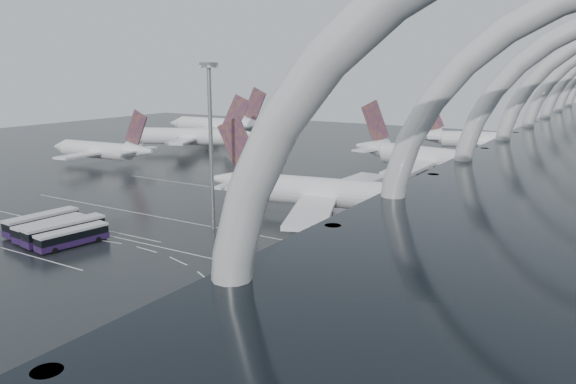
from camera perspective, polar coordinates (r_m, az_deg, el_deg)
The scene contains 21 objects.
ground at distance 91.75m, azimuth -8.28°, elevation -6.07°, with size 420.00×420.00×0.00m, color black.
lane_marking_near at distance 90.31m, azimuth -9.09°, elevation -6.40°, with size 120.00×0.25×0.01m, color silver.
lane_marking_mid at distance 100.76m, azimuth -3.90°, elevation -4.27°, with size 120.00×0.25×0.01m, color silver.
lane_marking_far at distance 123.78m, azimuth 3.65°, elevation -1.08°, with size 120.00×0.25×0.01m, color silver.
bus_bay_line_south at distance 99.17m, azimuth -25.17°, elevation -5.74°, with size 28.00×0.25×0.01m, color silver.
bus_bay_line_north at distance 108.17m, azimuth -18.11°, elevation -3.70°, with size 28.00×0.25×0.01m, color silver.
airliner_main at distance 110.08m, azimuth 5.15°, elevation -0.23°, with size 57.22×49.57×19.41m.
airliner_gate_b at distance 155.38m, azimuth 15.28°, elevation 3.17°, with size 57.49×50.87×20.06m.
airliner_gate_c at distance 205.07m, azimuth 19.74°, elevation 4.96°, with size 51.58×47.00×18.89m.
jet_remote_west at distance 179.87m, azimuth -18.30°, elevation 4.02°, with size 39.77×32.06×17.31m.
jet_remote_mid at distance 202.93m, azimuth -9.65°, elevation 5.58°, with size 44.43×36.26×20.17m.
jet_remote_far at distance 234.35m, azimuth -6.98°, elevation 6.68°, with size 49.95×40.20×21.80m.
bus_row_near_a at distance 110.78m, azimuth -23.72°, elevation -2.80°, with size 4.09×13.61×3.30m.
bus_row_near_b at distance 106.62m, azimuth -23.05°, elevation -3.38°, with size 3.76×12.70×3.08m.
bus_row_near_c at distance 103.43m, azimuth -21.75°, elevation -3.63°, with size 5.26×14.24×3.43m.
bus_row_near_d at distance 100.02m, azimuth -21.05°, elevation -4.25°, with size 4.48×12.35×2.98m.
floodlight_mast at distance 100.85m, azimuth -7.89°, elevation 6.59°, with size 2.30×2.30×29.96m.
gse_cart_belly_a at distance 99.78m, azimuth 11.01°, elevation -4.31°, with size 2.05×1.21×1.12m, color gold.
gse_cart_belly_b at distance 106.16m, azimuth 15.10°, elevation -3.44°, with size 2.41×1.42×1.31m, color slate.
gse_cart_belly_d at distance 93.01m, azimuth 16.46°, elevation -5.81°, with size 2.31×1.36×1.26m, color slate.
gse_cart_belly_e at distance 105.47m, azimuth 10.32°, elevation -3.35°, with size 2.17×1.29×1.19m, color gold.
Camera 1 is at (56.39, -66.31, 29.01)m, focal length 35.00 mm.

